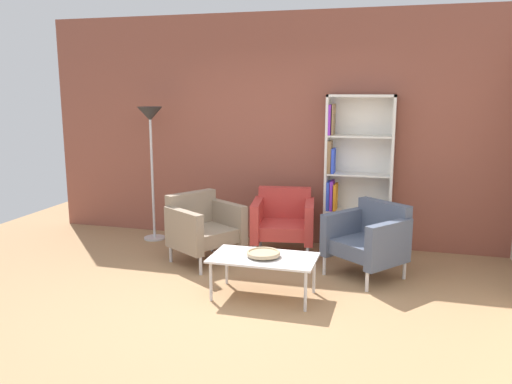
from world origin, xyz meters
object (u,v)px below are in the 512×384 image
(bookshelf_tall, at_px, (353,176))
(armchair_by_bookshelf, at_px, (203,226))
(decorative_bowl, at_px, (264,253))
(armchair_near_window, at_px, (369,238))
(coffee_table_low, at_px, (264,260))
(floor_lamp_torchiere, at_px, (151,130))
(armchair_spare_guest, at_px, (283,220))

(bookshelf_tall, distance_m, armchair_by_bookshelf, 1.92)
(decorative_bowl, height_order, armchair_near_window, armchair_near_window)
(decorative_bowl, bearing_deg, armchair_near_window, 42.94)
(coffee_table_low, relative_size, decorative_bowl, 3.12)
(bookshelf_tall, xyz_separation_m, floor_lamp_torchiere, (-2.56, -0.25, 0.53))
(armchair_by_bookshelf, xyz_separation_m, floor_lamp_torchiere, (-0.96, 0.68, 1.03))
(decorative_bowl, xyz_separation_m, armchair_near_window, (0.93, 0.86, -0.02))
(armchair_by_bookshelf, height_order, armchair_spare_guest, same)
(decorative_bowl, relative_size, armchair_by_bookshelf, 0.34)
(armchair_by_bookshelf, distance_m, armchair_near_window, 1.87)
(decorative_bowl, xyz_separation_m, floor_lamp_torchiere, (-1.91, 1.53, 1.01))
(decorative_bowl, height_order, floor_lamp_torchiere, floor_lamp_torchiere)
(coffee_table_low, bearing_deg, decorative_bowl, 0.00)
(coffee_table_low, distance_m, decorative_bowl, 0.07)
(bookshelf_tall, relative_size, armchair_by_bookshelf, 2.02)
(decorative_bowl, xyz_separation_m, armchair_by_bookshelf, (-0.95, 0.84, -0.02))
(bookshelf_tall, height_order, armchair_by_bookshelf, bookshelf_tall)
(armchair_by_bookshelf, distance_m, armchair_spare_guest, 0.98)
(bookshelf_tall, bearing_deg, armchair_spare_guest, -151.85)
(decorative_bowl, height_order, armchair_spare_guest, armchair_spare_guest)
(bookshelf_tall, relative_size, armchair_near_window, 2.00)
(decorative_bowl, height_order, armchair_by_bookshelf, armchair_by_bookshelf)
(bookshelf_tall, xyz_separation_m, armchair_by_bookshelf, (-1.60, -0.93, -0.50))
(coffee_table_low, distance_m, armchair_by_bookshelf, 1.27)
(coffee_table_low, relative_size, armchair_spare_guest, 1.24)
(armchair_by_bookshelf, relative_size, armchair_spare_guest, 1.16)
(coffee_table_low, relative_size, armchair_near_window, 1.05)
(armchair_by_bookshelf, bearing_deg, decorative_bowl, -99.48)
(armchair_spare_guest, bearing_deg, floor_lamp_torchiere, 165.66)
(bookshelf_tall, relative_size, decorative_bowl, 5.94)
(bookshelf_tall, bearing_deg, coffee_table_low, -110.29)
(floor_lamp_torchiere, bearing_deg, armchair_spare_guest, -5.27)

